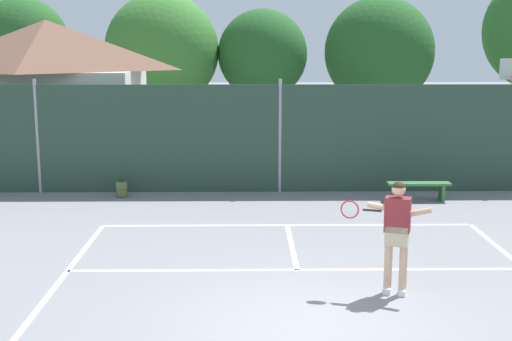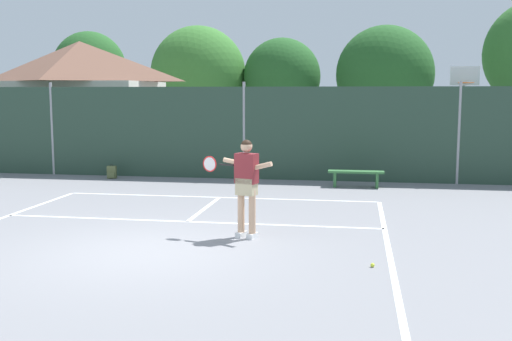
{
  "view_description": "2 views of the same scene",
  "coord_description": "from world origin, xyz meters",
  "views": [
    {
      "loc": [
        -0.9,
        -9.18,
        4.02
      ],
      "look_at": [
        -0.7,
        5.1,
        1.32
      ],
      "focal_mm": 47.89,
      "sensor_mm": 36.0,
      "label": 1
    },
    {
      "loc": [
        3.51,
        -9.61,
        2.71
      ],
      "look_at": [
        1.11,
        4.66,
        0.84
      ],
      "focal_mm": 42.21,
      "sensor_mm": 36.0,
      "label": 2
    }
  ],
  "objects": [
    {
      "name": "backpack_olive",
      "position": [
        -4.19,
        8.38,
        0.19
      ],
      "size": [
        0.3,
        0.28,
        0.46
      ],
      "color": "#566038",
      "rests_on": "ground"
    },
    {
      "name": "tennis_player",
      "position": [
        1.49,
        1.3,
        1.11
      ],
      "size": [
        1.41,
        0.43,
        1.85
      ],
      "color": "silver",
      "rests_on": "ground"
    },
    {
      "name": "courtside_bench",
      "position": [
        3.51,
        7.83,
        0.36
      ],
      "size": [
        1.6,
        0.36,
        0.48
      ],
      "color": "#336B38",
      "rests_on": "ground"
    },
    {
      "name": "chainlink_fence",
      "position": [
        0.0,
        9.0,
        1.46
      ],
      "size": [
        26.09,
        0.09,
        3.06
      ],
      "color": "#284233",
      "rests_on": "ground"
    },
    {
      "name": "treeline_backdrop",
      "position": [
        2.08,
        20.26,
        3.9
      ],
      "size": [
        26.55,
        4.58,
        7.04
      ],
      "color": "brown",
      "rests_on": "ground"
    },
    {
      "name": "clubhouse_building",
      "position": [
        -7.15,
        12.58,
        2.43
      ],
      "size": [
        6.0,
        4.5,
        4.7
      ],
      "color": "beige",
      "rests_on": "ground"
    },
    {
      "name": "court_markings",
      "position": [
        0.0,
        0.65,
        0.0
      ],
      "size": [
        8.3,
        11.1,
        0.01
      ],
      "color": "white",
      "rests_on": "ground"
    },
    {
      "name": "ground_plane",
      "position": [
        0.0,
        0.0,
        0.0
      ],
      "size": [
        120.0,
        120.0,
        0.0
      ],
      "primitive_type": "plane",
      "color": "gray"
    }
  ]
}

